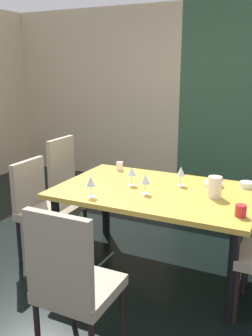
# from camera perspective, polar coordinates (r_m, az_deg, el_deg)

# --- Properties ---
(ground_plane) EXTENTS (5.86, 5.59, 0.02)m
(ground_plane) POSITION_cam_1_polar(r_m,az_deg,el_deg) (3.56, -6.54, -14.59)
(ground_plane) COLOR black
(back_panel_interior) EXTENTS (2.93, 0.10, 2.63)m
(back_panel_interior) POSITION_cam_1_polar(r_m,az_deg,el_deg) (6.22, -4.90, 11.05)
(back_panel_interior) COLOR beige
(back_panel_interior) RESTS_ON ground_plane
(dining_table) EXTENTS (1.68, 1.09, 0.74)m
(dining_table) POSITION_cam_1_polar(r_m,az_deg,el_deg) (3.22, 4.69, -4.58)
(dining_table) COLOR gold
(dining_table) RESTS_ON ground_plane
(chair_head_near) EXTENTS (0.44, 0.44, 1.01)m
(chair_head_near) POSITION_cam_1_polar(r_m,az_deg,el_deg) (2.29, -8.28, -16.65)
(chair_head_near) COLOR gray
(chair_head_near) RESTS_ON ground_plane
(chair_left_near) EXTENTS (0.44, 0.44, 0.93)m
(chair_left_near) POSITION_cam_1_polar(r_m,az_deg,el_deg) (3.55, -12.94, -5.47)
(chair_left_near) COLOR gray
(chair_left_near) RESTS_ON ground_plane
(chair_left_far) EXTENTS (0.44, 0.44, 1.05)m
(chair_left_far) POSITION_cam_1_polar(r_m,az_deg,el_deg) (3.94, -8.35, -2.54)
(chair_left_far) COLOR gray
(chair_left_far) RESTS_ON ground_plane
(wine_glass_near_shelf) EXTENTS (0.07, 0.07, 0.17)m
(wine_glass_near_shelf) POSITION_cam_1_polar(r_m,az_deg,el_deg) (3.04, 2.95, -1.80)
(wine_glass_near_shelf) COLOR silver
(wine_glass_near_shelf) RESTS_ON dining_table
(wine_glass_center) EXTENTS (0.08, 0.08, 0.16)m
(wine_glass_center) POSITION_cam_1_polar(r_m,az_deg,el_deg) (3.26, 0.83, -0.60)
(wine_glass_center) COLOR silver
(wine_glass_center) RESTS_ON dining_table
(wine_glass_north) EXTENTS (0.07, 0.07, 0.17)m
(wine_glass_north) POSITION_cam_1_polar(r_m,az_deg,el_deg) (3.29, 8.36, -0.59)
(wine_glass_north) COLOR silver
(wine_glass_north) RESTS_ON dining_table
(wine_glass_south) EXTENTS (0.08, 0.08, 0.17)m
(wine_glass_south) POSITION_cam_1_polar(r_m,az_deg,el_deg) (2.97, -5.39, -2.10)
(wine_glass_south) COLOR silver
(wine_glass_south) RESTS_ON dining_table
(serving_bowl_front) EXTENTS (0.17, 0.17, 0.04)m
(serving_bowl_front) POSITION_cam_1_polar(r_m,az_deg,el_deg) (3.35, 13.11, -2.43)
(serving_bowl_front) COLOR silver
(serving_bowl_front) RESTS_ON dining_table
(serving_bowl_rear) EXTENTS (0.13, 0.13, 0.05)m
(serving_bowl_rear) POSITION_cam_1_polar(r_m,az_deg,el_deg) (3.39, 17.96, -2.44)
(serving_bowl_rear) COLOR white
(serving_bowl_rear) RESTS_ON dining_table
(cup_left) EXTENTS (0.07, 0.07, 0.08)m
(cup_left) POSITION_cam_1_polar(r_m,az_deg,el_deg) (3.76, -0.97, 0.28)
(cup_left) COLOR white
(cup_left) RESTS_ON dining_table
(cup_near_window) EXTENTS (0.08, 0.08, 0.08)m
(cup_near_window) POSITION_cam_1_polar(r_m,az_deg,el_deg) (2.73, 17.08, -6.24)
(cup_near_window) COLOR red
(cup_near_window) RESTS_ON dining_table
(pitcher_right) EXTENTS (0.12, 0.11, 0.17)m
(pitcher_right) POSITION_cam_1_polar(r_m,az_deg,el_deg) (3.05, 13.39, -2.81)
(pitcher_right) COLOR #F1E6CF
(pitcher_right) RESTS_ON dining_table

